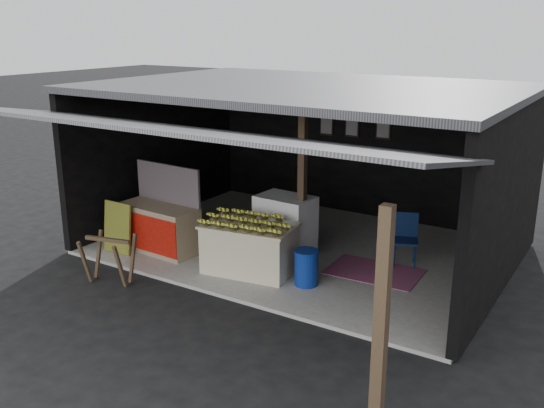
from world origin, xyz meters
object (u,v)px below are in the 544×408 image
Objects in this scene: banana_table at (250,248)px; neighbor_stall at (159,226)px; sawhorse at (109,255)px; white_crate at (285,226)px; plastic_chair at (405,234)px; water_barrel at (306,268)px.

neighbor_stall reaches higher than banana_table.
sawhorse is (0.23, -1.43, -0.04)m from neighbor_stall.
neighbor_stall is 1.87× the size of sawhorse.
sawhorse is (-1.82, -2.44, -0.12)m from white_crate.
neighbor_stall is at bearing -178.15° from plastic_chair.
neighbor_stall is (-1.94, -0.05, 0.05)m from banana_table.
neighbor_stall reaches higher than sawhorse.
neighbor_stall is at bearing 84.98° from sawhorse.
banana_table is 1.81× the size of plastic_chair.
banana_table is 0.97m from white_crate.
water_barrel is at bearing -40.73° from white_crate.
banana_table is at bearing 4.59° from neighbor_stall.
sawhorse is 1.52× the size of water_barrel.
water_barrel is (0.94, -0.92, -0.27)m from white_crate.
water_barrel is at bearing 4.59° from neighbor_stall.
white_crate is 1.31× the size of sawhorse.
neighbor_stall is 1.45m from sawhorse.
water_barrel is at bearing -142.35° from plastic_chair.
neighbor_stall reaches higher than white_crate.
water_barrel is (2.76, 1.51, -0.15)m from sawhorse.
white_crate is 2.07m from plastic_chair.
neighbor_stall is 3.00m from water_barrel.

